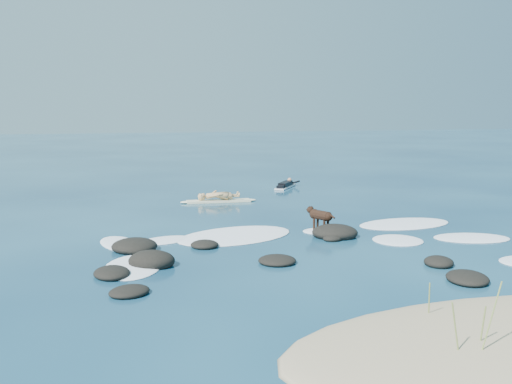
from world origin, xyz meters
name	(u,v)px	position (x,y,z in m)	size (l,w,h in m)	color
ground	(339,238)	(0.00, 0.00, 0.00)	(160.00, 160.00, 0.00)	#0A2642
reef_rocks	(331,254)	(-1.13, -2.10, 0.10)	(13.87, 6.46, 0.52)	black
breaking_foam	(317,239)	(-0.73, -0.04, 0.01)	(12.32, 7.52, 0.12)	white
standing_surfer_rig	(218,185)	(-2.19, 7.51, 0.72)	(3.21, 0.70, 1.83)	#EEEABE
paddling_surfer_rig	(286,185)	(1.91, 11.01, 0.14)	(1.70, 2.13, 0.41)	white
dog	(320,215)	(-0.26, 0.94, 0.54)	(0.67, 1.19, 0.81)	black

